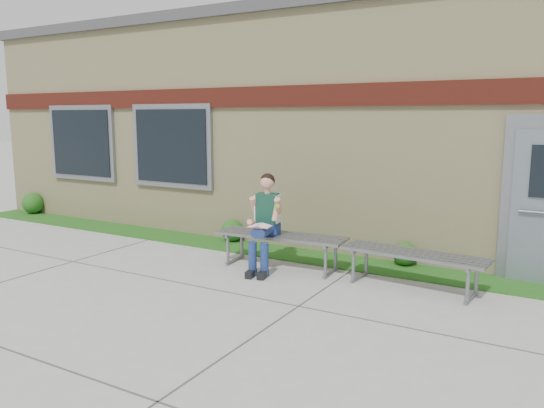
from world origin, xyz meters
The scene contains 9 objects.
ground centered at (0.00, 0.00, 0.00)m, with size 80.00×80.00×0.00m, color #9E9E99.
grass_strip centered at (0.00, 2.60, 0.01)m, with size 16.00×0.80×0.02m, color #175216.
school_building centered at (0.00, 5.99, 2.10)m, with size 16.20×6.22×4.20m.
bench_left centered at (0.01, 1.85, 0.40)m, with size 2.02×0.70×0.52m.
bench_right centered at (2.01, 1.85, 0.38)m, with size 1.95×0.69×0.50m.
girl centered at (-0.15, 1.64, 0.76)m, with size 0.54×0.86×1.43m.
shrub_west centered at (-7.16, 2.85, 0.26)m, with size 0.49×0.49×0.49m, color #175216.
shrub_mid centered at (-1.55, 2.85, 0.22)m, with size 0.40×0.40×0.40m, color #175216.
shrub_east centered at (1.62, 2.85, 0.20)m, with size 0.36×0.36×0.36m, color #175216.
Camera 1 is at (3.76, -4.96, 2.27)m, focal length 35.00 mm.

